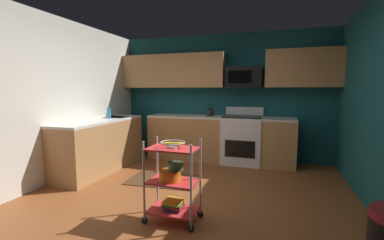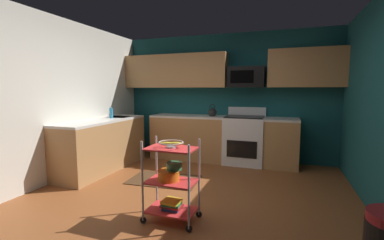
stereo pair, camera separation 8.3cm
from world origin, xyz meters
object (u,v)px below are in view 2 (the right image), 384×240
Objects in this scene: kettle at (212,112)px; book_stack at (172,204)px; oven_range at (244,139)px; mixing_bowl_small at (174,166)px; microwave at (246,77)px; mixing_bowl_large at (169,175)px; rolling_cart at (171,181)px; fruit_bowl at (171,143)px; dish_soap_bottle at (111,113)px.

book_stack is at bearing -84.85° from kettle.
oven_range is 4.64× the size of book_stack.
oven_range is at bearing 81.15° from mixing_bowl_small.
microwave is at bearing 9.43° from kettle.
oven_range is 2.64m from mixing_bowl_large.
rolling_cart is 3.36× the size of fruit_bowl.
kettle is at bearing -179.66° from oven_range.
dish_soap_bottle is at bearing -148.88° from kettle.
oven_range reaches higher than rolling_cart.
microwave reaches higher than oven_range.
microwave is 2.69m from dish_soap_bottle.
oven_range is at bearing 0.34° from kettle.
kettle is at bearing 31.12° from dish_soap_bottle.
mixing_bowl_small is 2.51m from dish_soap_bottle.
rolling_cart is at bearing -86.42° from fruit_bowl.
dish_soap_bottle reaches higher than mixing_bowl_large.
oven_range reaches higher than mixing_bowl_large.
mixing_bowl_large is at bearing -99.85° from oven_range.
kettle reaches higher than mixing_bowl_large.
mixing_bowl_small is 0.44m from book_stack.
kettle is (-0.23, 2.60, 0.12)m from fruit_bowl.
fruit_bowl is at bearing -39.36° from dish_soap_bottle.
mixing_bowl_small reaches higher than book_stack.
microwave is 0.97m from kettle.
dish_soap_bottle is (-1.69, -1.02, 0.02)m from kettle.
fruit_bowl is 1.08× the size of mixing_bowl_large.
rolling_cart is 3.86× the size of book_stack.
mixing_bowl_large is 2.65m from kettle.
kettle reaches higher than book_stack.
mixing_bowl_large is (-0.45, -2.71, -1.18)m from microwave.
dish_soap_bottle is (-1.93, 1.58, 0.14)m from fruit_bowl.
dish_soap_bottle is at bearing 140.14° from mixing_bowl_large.
mixing_bowl_small is at bearing -98.50° from microwave.
dish_soap_bottle is at bearing 140.64° from book_stack.
dish_soap_bottle is (-2.34, -1.13, -0.68)m from microwave.
rolling_cart is 0.17m from mixing_bowl_small.
microwave is 2.95× the size of book_stack.
kettle is at bearing -170.57° from microwave.
fruit_bowl is at bearing 93.58° from rolling_cart.
dish_soap_bottle is at bearing 141.61° from mixing_bowl_small.
mixing_bowl_large is 0.34m from book_stack.
rolling_cart is 4.57× the size of dish_soap_bottle.
book_stack is 1.18× the size of dish_soap_bottle.
fruit_bowl is at bearing 93.58° from book_stack.
mixing_bowl_small is 0.77× the size of book_stack.
mixing_bowl_large is 0.12m from mixing_bowl_small.
book_stack is (0.03, 0.00, -0.34)m from mixing_bowl_large.
kettle is 1.32× the size of dish_soap_bottle.
oven_range is at bearing 80.87° from rolling_cart.
oven_range is at bearing 80.87° from book_stack.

